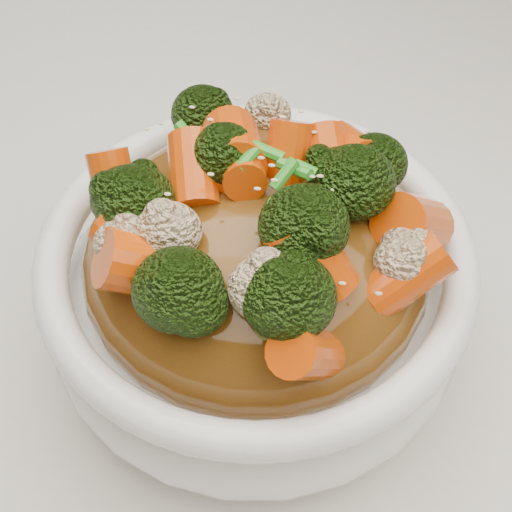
# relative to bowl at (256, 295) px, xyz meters

# --- Properties ---
(tablecloth) EXTENTS (1.20, 0.80, 0.04)m
(tablecloth) POSITION_rel_bowl_xyz_m (0.01, 0.03, -0.06)
(tablecloth) COLOR silver
(tablecloth) RESTS_ON dining_table
(bowl) EXTENTS (0.28, 0.28, 0.08)m
(bowl) POSITION_rel_bowl_xyz_m (0.00, 0.00, 0.00)
(bowl) COLOR white
(bowl) RESTS_ON tablecloth
(sauce_base) EXTENTS (0.22, 0.22, 0.09)m
(sauce_base) POSITION_rel_bowl_xyz_m (0.00, 0.00, 0.03)
(sauce_base) COLOR #5F3810
(sauce_base) RESTS_ON bowl
(carrots) EXTENTS (0.22, 0.22, 0.05)m
(carrots) POSITION_rel_bowl_xyz_m (0.00, 0.00, 0.09)
(carrots) COLOR #D14506
(carrots) RESTS_ON sauce_base
(broccoli) EXTENTS (0.22, 0.22, 0.04)m
(broccoli) POSITION_rel_bowl_xyz_m (0.00, 0.00, 0.09)
(broccoli) COLOR black
(broccoli) RESTS_ON sauce_base
(cauliflower) EXTENTS (0.22, 0.22, 0.04)m
(cauliflower) POSITION_rel_bowl_xyz_m (0.00, 0.00, 0.09)
(cauliflower) COLOR beige
(cauliflower) RESTS_ON sauce_base
(scallions) EXTENTS (0.17, 0.17, 0.02)m
(scallions) POSITION_rel_bowl_xyz_m (0.00, -0.00, 0.09)
(scallions) COLOR #2C9021
(scallions) RESTS_ON sauce_base
(sesame_seeds) EXTENTS (0.20, 0.20, 0.01)m
(sesame_seeds) POSITION_rel_bowl_xyz_m (0.00, -0.00, 0.09)
(sesame_seeds) COLOR beige
(sesame_seeds) RESTS_ON sauce_base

